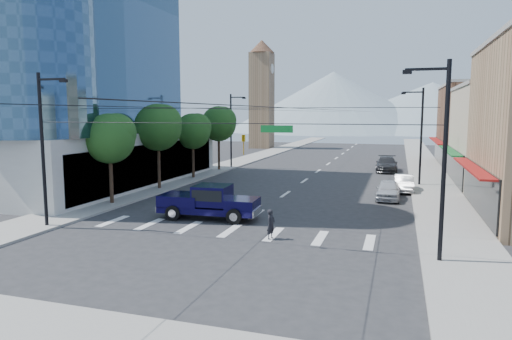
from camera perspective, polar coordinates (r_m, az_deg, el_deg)
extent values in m
plane|color=#28282B|center=(25.00, -4.07, -8.47)|extent=(160.00, 160.00, 0.00)
cube|color=gray|center=(66.12, -1.05, 1.37)|extent=(4.00, 120.00, 0.15)
cube|color=gray|center=(62.81, 20.20, 0.63)|extent=(4.00, 120.00, 0.15)
cube|color=#B7B7B2|center=(50.92, -26.66, 1.63)|extent=(29.00, 26.00, 5.00)
cube|color=#314F69|center=(53.26, -27.64, 18.03)|extent=(24.00, 22.00, 25.00)
cube|color=brown|center=(63.39, 27.65, 4.78)|extent=(12.00, 18.00, 10.00)
cube|color=#8C6B4C|center=(88.14, 0.72, 8.62)|extent=(4.00, 4.00, 18.00)
cone|color=brown|center=(88.99, 0.73, 15.20)|extent=(4.80, 4.80, 2.40)
cone|color=gray|center=(174.08, 9.66, 8.45)|extent=(80.00, 80.00, 22.00)
cone|color=gray|center=(182.73, 21.12, 7.38)|extent=(90.00, 90.00, 18.00)
cylinder|color=black|center=(35.05, -17.68, -0.48)|extent=(0.28, 0.28, 4.55)
sphere|color=#1D4416|center=(34.81, -17.84, 3.76)|extent=(3.64, 3.64, 3.64)
sphere|color=#1D4416|center=(34.81, -17.04, 4.45)|extent=(2.86, 2.86, 2.86)
cylinder|color=black|center=(40.89, -12.06, 1.14)|extent=(0.28, 0.28, 5.11)
sphere|color=#1D4416|center=(40.70, -12.17, 5.23)|extent=(4.09, 4.09, 4.09)
sphere|color=#1D4416|center=(40.75, -11.48, 5.81)|extent=(3.21, 3.21, 3.21)
cylinder|color=black|center=(47.10, -7.87, 1.66)|extent=(0.28, 0.28, 4.55)
sphere|color=#1D4416|center=(46.93, -7.92, 4.82)|extent=(3.64, 3.64, 3.64)
sphere|color=#1D4416|center=(47.02, -7.33, 5.32)|extent=(2.86, 2.86, 2.86)
cylinder|color=black|center=(53.47, -4.67, 2.65)|extent=(0.28, 0.28, 5.11)
sphere|color=#1D4416|center=(53.32, -4.70, 5.78)|extent=(4.09, 4.09, 4.09)
sphere|color=#1D4416|center=(53.44, -4.18, 6.22)|extent=(3.21, 3.21, 3.21)
cylinder|color=black|center=(29.14, -25.11, 2.10)|extent=(0.20, 0.20, 9.00)
cylinder|color=black|center=(21.58, 22.47, 0.70)|extent=(0.20, 0.20, 9.00)
cylinder|color=black|center=(23.16, -5.12, 5.83)|extent=(21.60, 0.04, 0.04)
imported|color=gold|center=(22.67, -1.58, 3.17)|extent=(0.16, 0.20, 1.00)
cube|color=#0C6626|center=(22.13, 2.60, 5.15)|extent=(1.60, 0.06, 0.35)
cylinder|color=black|center=(56.00, -3.15, 4.86)|extent=(0.20, 0.20, 9.00)
cube|color=black|center=(55.68, -2.30, 9.07)|extent=(1.80, 0.12, 0.12)
cube|color=black|center=(55.41, -1.51, 8.98)|extent=(0.40, 0.25, 0.18)
cylinder|color=black|center=(44.48, 19.95, 3.86)|extent=(0.20, 0.20, 9.00)
cube|color=black|center=(44.43, 19.01, 9.18)|extent=(1.80, 0.12, 0.12)
cube|color=black|center=(44.42, 17.96, 9.10)|extent=(0.40, 0.25, 0.18)
cube|color=#0A0733|center=(29.39, -5.87, -4.85)|extent=(6.40, 2.61, 0.40)
cube|color=#0A0733|center=(28.61, -1.68, -4.21)|extent=(1.94, 2.27, 0.63)
cube|color=#0A0733|center=(29.13, -5.47, -3.12)|extent=(2.28, 2.23, 1.26)
cube|color=black|center=(29.11, -5.47, -2.90)|extent=(2.05, 2.25, 0.69)
cube|color=#0A0733|center=(29.96, -9.17, -3.67)|extent=(2.75, 2.42, 0.74)
cube|color=silver|center=(28.47, 0.10, -5.21)|extent=(0.25, 2.18, 0.40)
cube|color=silver|center=(30.61, -11.42, -4.48)|extent=(0.25, 2.18, 0.34)
cylinder|color=black|center=(27.78, -2.75, -5.84)|extent=(0.98, 0.39, 0.96)
cylinder|color=black|center=(29.82, -1.51, -4.94)|extent=(0.98, 0.39, 0.96)
cylinder|color=black|center=(29.19, -10.31, -5.31)|extent=(0.98, 0.39, 0.96)
cylinder|color=black|center=(31.14, -8.64, -4.50)|extent=(0.98, 0.39, 0.96)
imported|color=black|center=(24.53, 1.88, -6.79)|extent=(0.53, 0.67, 1.62)
imported|color=silver|center=(37.05, 16.18, -2.40)|extent=(1.85, 4.47, 1.51)
imported|color=silver|center=(41.17, 17.99, -1.59)|extent=(1.67, 4.41, 1.44)
imported|color=#2F2F31|center=(54.72, 16.01, 0.71)|extent=(2.51, 5.91, 1.70)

